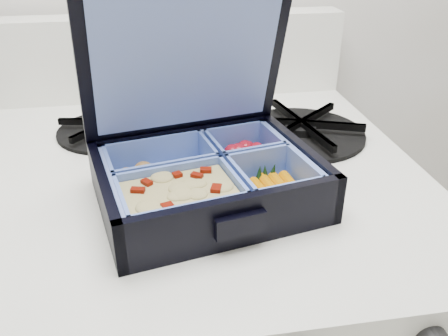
{
  "coord_description": "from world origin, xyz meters",
  "views": [
    {
      "loc": [
        -0.13,
        1.14,
        1.18
      ],
      "look_at": [
        -0.06,
        1.6,
        0.92
      ],
      "focal_mm": 38.0,
      "sensor_mm": 36.0,
      "label": 1
    }
  ],
  "objects": [
    {
      "name": "fork",
      "position": [
        -0.0,
        1.7,
        0.89
      ],
      "size": [
        0.14,
        0.11,
        0.01
      ],
      "primitive_type": null,
      "rotation": [
        0.0,
        0.0,
        -0.96
      ],
      "color": "silver",
      "rests_on": "stove"
    },
    {
      "name": "burner_grate",
      "position": [
        0.08,
        1.74,
        0.9
      ],
      "size": [
        0.24,
        0.24,
        0.03
      ],
      "primitive_type": "cylinder",
      "rotation": [
        0.0,
        0.0,
        -0.34
      ],
      "color": "black",
      "rests_on": "stove"
    },
    {
      "name": "bento_box",
      "position": [
        -0.08,
        1.59,
        0.92
      ],
      "size": [
        0.27,
        0.23,
        0.06
      ],
      "primitive_type": null,
      "rotation": [
        0.0,
        0.0,
        0.2
      ],
      "color": "black",
      "rests_on": "stove"
    },
    {
      "name": "burner_grate_rear",
      "position": [
        -0.19,
        1.8,
        0.9
      ],
      "size": [
        0.18,
        0.18,
        0.02
      ],
      "primitive_type": "cylinder",
      "rotation": [
        0.0,
        0.0,
        -0.19
      ],
      "color": "black",
      "rests_on": "stove"
    }
  ]
}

